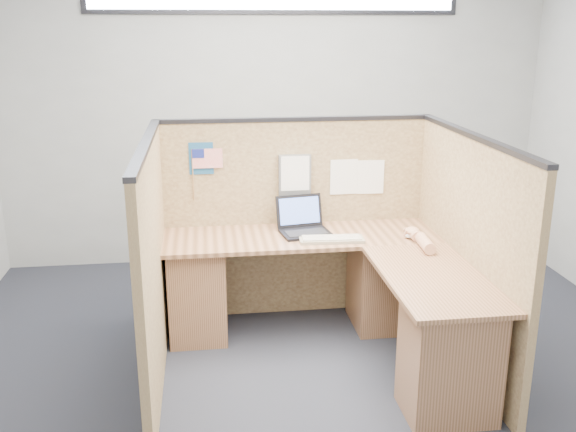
{
  "coord_description": "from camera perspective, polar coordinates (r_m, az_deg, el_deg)",
  "views": [
    {
      "loc": [
        -0.67,
        -3.63,
        2.18
      ],
      "look_at": [
        -0.12,
        0.5,
        0.93
      ],
      "focal_mm": 40.0,
      "sensor_mm": 36.0,
      "label": 1
    }
  ],
  "objects": [
    {
      "name": "file_holder",
      "position": [
        4.74,
        0.6,
        3.66
      ],
      "size": [
        0.24,
        0.05,
        0.31
      ],
      "color": "slate",
      "rests_on": "cubicle_partitions"
    },
    {
      "name": "wall_back",
      "position": [
        5.97,
        -1.13,
        9.19
      ],
      "size": [
        5.0,
        0.0,
        5.0
      ],
      "primitive_type": "plane",
      "rotation": [
        1.57,
        0.0,
        0.0
      ],
      "color": "#9A9D9F",
      "rests_on": "floor"
    },
    {
      "name": "paper_left",
      "position": [
        4.84,
        4.99,
        3.48
      ],
      "size": [
        0.21,
        0.01,
        0.27
      ],
      "primitive_type": "cube",
      "rotation": [
        0.0,
        0.0,
        0.03
      ],
      "color": "white",
      "rests_on": "cubicle_partitions"
    },
    {
      "name": "cubicle_partitions",
      "position": [
        4.35,
        1.66,
        -2.26
      ],
      "size": [
        2.06,
        1.83,
        1.53
      ],
      "color": "brown",
      "rests_on": "floor"
    },
    {
      "name": "laptop",
      "position": [
        4.65,
        1.47,
        -0.67
      ],
      "size": [
        0.38,
        0.38,
        0.25
      ],
      "rotation": [
        0.0,
        0.0,
        0.16
      ],
      "color": "black",
      "rests_on": "l_desk"
    },
    {
      "name": "floor",
      "position": [
        4.28,
        2.51,
        -13.89
      ],
      "size": [
        5.0,
        5.0,
        0.0
      ],
      "primitive_type": "plane",
      "color": "black",
      "rests_on": "ground"
    },
    {
      "name": "keyboard",
      "position": [
        4.47,
        3.9,
        -2.07
      ],
      "size": [
        0.46,
        0.18,
        0.03
      ],
      "rotation": [
        0.0,
        0.0,
        -0.06
      ],
      "color": "gray",
      "rests_on": "l_desk"
    },
    {
      "name": "american_flag",
      "position": [
        4.68,
        -7.5,
        4.91
      ],
      "size": [
        0.22,
        0.01,
        0.38
      ],
      "color": "olive",
      "rests_on": "cubicle_partitions"
    },
    {
      "name": "wall_front",
      "position": [
        1.72,
        16.53,
        -11.0
      ],
      "size": [
        5.0,
        0.0,
        5.0
      ],
      "primitive_type": "plane",
      "rotation": [
        -1.57,
        0.0,
        0.0
      ],
      "color": "#9A9D9F",
      "rests_on": "floor"
    },
    {
      "name": "l_desk",
      "position": [
        4.39,
        4.31,
        -7.39
      ],
      "size": [
        1.95,
        1.75,
        0.73
      ],
      "color": "brown",
      "rests_on": "floor"
    },
    {
      "name": "hand_forearm",
      "position": [
        4.46,
        11.74,
        -2.04
      ],
      "size": [
        0.12,
        0.43,
        0.09
      ],
      "color": "tan",
      "rests_on": "l_desk"
    },
    {
      "name": "mouse",
      "position": [
        4.6,
        10.98,
        -1.65
      ],
      "size": [
        0.14,
        0.11,
        0.05
      ],
      "primitive_type": "ellipsoid",
      "rotation": [
        0.0,
        0.0,
        0.33
      ],
      "color": "silver",
      "rests_on": "l_desk"
    },
    {
      "name": "blue_poster",
      "position": [
        4.69,
        -7.73,
        5.09
      ],
      "size": [
        0.18,
        0.0,
        0.23
      ],
      "primitive_type": "cube",
      "rotation": [
        0.0,
        0.0,
        -0.01
      ],
      "color": "navy",
      "rests_on": "cubicle_partitions"
    },
    {
      "name": "paper_right",
      "position": [
        4.89,
        7.35,
        3.45
      ],
      "size": [
        0.2,
        0.01,
        0.26
      ],
      "primitive_type": "cube",
      "rotation": [
        0.0,
        0.0,
        -0.04
      ],
      "color": "white",
      "rests_on": "cubicle_partitions"
    }
  ]
}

